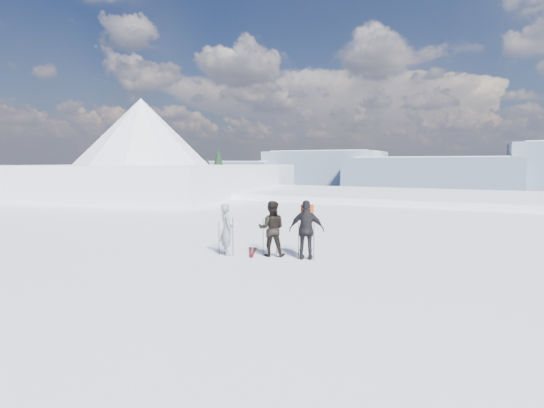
% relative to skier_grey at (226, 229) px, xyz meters
% --- Properties ---
extents(lake_basin, '(820.00, 820.00, 71.62)m').
position_rel_skier_grey_xyz_m(lake_basin, '(2.97, 27.57, -7.42)').
color(lake_basin, white).
rests_on(lake_basin, ground).
extents(far_mountain_range, '(770.00, 110.00, 53.00)m').
position_rel_skier_grey_xyz_m(far_mountain_range, '(32.57, 452.36, -8.11)').
color(far_mountain_range, slate).
rests_on(far_mountain_range, ground).
extents(near_ridge, '(31.37, 35.68, 25.62)m').
position_rel_skier_grey_xyz_m(near_ridge, '(-23.59, 26.91, -4.40)').
color(near_ridge, white).
rests_on(near_ridge, ground).
extents(skier_grey, '(0.80, 0.76, 1.83)m').
position_rel_skier_grey_xyz_m(skier_grey, '(0.00, 0.00, 0.00)').
color(skier_grey, gray).
rests_on(skier_grey, ground).
extents(skier_dark, '(1.15, 1.03, 1.94)m').
position_rel_skier_grey_xyz_m(skier_dark, '(1.50, 0.56, 0.05)').
color(skier_dark, black).
rests_on(skier_dark, ground).
extents(skier_pack, '(1.27, 0.81, 2.01)m').
position_rel_skier_grey_xyz_m(skier_pack, '(2.78, 0.62, 0.09)').
color(skier_pack, black).
rests_on(skier_pack, ground).
extents(backpack, '(0.48, 0.36, 0.59)m').
position_rel_skier_grey_xyz_m(backpack, '(2.71, 0.86, 1.38)').
color(backpack, '#BA4511').
rests_on(backpack, skier_pack).
extents(ski_poles, '(3.36, 0.69, 1.37)m').
position_rel_skier_grey_xyz_m(ski_poles, '(1.45, 0.33, -0.28)').
color(ski_poles, black).
rests_on(ski_poles, ground).
extents(skis_loose, '(0.97, 1.60, 0.03)m').
position_rel_skier_grey_xyz_m(skis_loose, '(0.62, 0.74, -0.90)').
color(skis_loose, black).
rests_on(skis_loose, ground).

